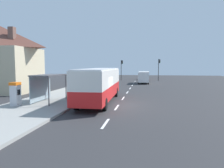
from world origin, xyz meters
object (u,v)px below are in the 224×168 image
Objects in this scene: traffic_light_far_side at (122,67)px; recycling_bin_green at (78,94)px; white_van at (144,77)px; ticket_machine at (15,94)px; traffic_light_near_side at (159,66)px; bus_shelter at (46,81)px; recycling_bin_blue at (75,94)px; house_behind_platform at (1,59)px; sedan_near at (145,76)px; bus at (100,83)px.

recycling_bin_green is at bearing -92.15° from traffic_light_far_side.
white_van reaches higher than ticket_machine.
bus_shelter is at bearing -111.05° from traffic_light_near_side.
house_behind_platform reaches higher than recycling_bin_blue.
house_behind_platform is (-13.09, -24.59, 1.21)m from traffic_light_far_side.
house_behind_platform reaches higher than recycling_bin_green.
sedan_near is 36.05m from bus_shelter.
traffic_light_far_side is (4.92, 33.98, 2.03)m from ticket_machine.
traffic_light_near_side is (13.52, 33.18, 2.14)m from ticket_machine.
bus_shelter reaches higher than white_van.
house_behind_platform is at bearing -118.03° from traffic_light_far_side.
white_van is at bearing 42.09° from house_behind_platform.
ticket_machine is 34.40m from traffic_light_far_side.
bus is 2.91m from recycling_bin_green.
white_van is 23.00m from recycling_bin_blue.
house_behind_platform is (-14.48, 5.71, 2.57)m from bus.
sedan_near reaches higher than recycling_bin_green.
recycling_bin_blue is at bearing -108.34° from traffic_light_near_side.
recycling_bin_blue is 13.70m from house_behind_platform.
bus is 30.40m from traffic_light_near_side.
house_behind_platform is at bearing 158.30° from recycling_bin_green.
recycling_bin_green is (-6.50, -32.57, -0.14)m from sedan_near.
bus is at bearing -103.74° from traffic_light_near_side.
sedan_near is 33.90m from recycling_bin_blue.
traffic_light_far_side reaches higher than bus.
traffic_light_near_side is at bearing 68.95° from bus_shelter.
bus is 22.66m from white_van.
house_behind_platform reaches higher than sedan_near.
ticket_machine is 5.50m from recycling_bin_blue.
ticket_machine is (-10.32, -37.20, 0.38)m from sedan_near.
traffic_light_near_side is 33.18m from bus_shelter.
recycling_bin_blue is at bearing -92.10° from traffic_light_far_side.
white_van is 1.05× the size of traffic_light_near_side.
white_van reaches higher than sedan_near.
house_behind_platform reaches higher than traffic_light_far_side.
recycling_bin_blue is 1.00× the size of recycling_bin_green.
ticket_machine reaches higher than sedan_near.
bus_shelter is (-2.21, -2.39, 1.44)m from recycling_bin_green.
sedan_near is at bearing 78.72° from recycling_bin_green.
house_behind_platform is (-8.17, 9.40, 3.24)m from ticket_machine.
house_behind_platform is at bearing 158.49° from bus.
traffic_light_near_side reaches higher than traffic_light_far_side.
house_behind_platform is 12.34m from bus_shelter.
recycling_bin_green is 0.24× the size of bus_shelter.
traffic_light_near_side is (7.21, 29.49, 1.47)m from bus.
white_van is at bearing -90.51° from sedan_near.
traffic_light_near_side is 32.21m from house_behind_platform.
white_van is 1.30× the size of bus_shelter.
traffic_light_near_side is 8.64m from traffic_light_far_side.
sedan_near is 33.21m from recycling_bin_green.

